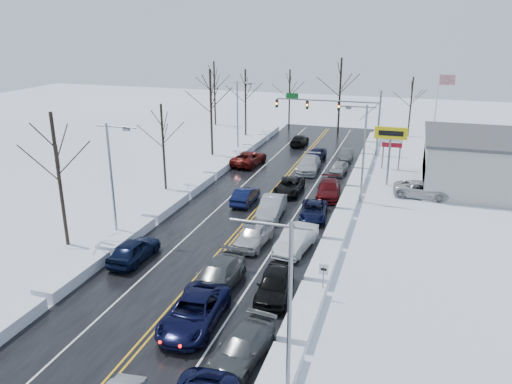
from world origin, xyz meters
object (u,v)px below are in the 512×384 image
(traffic_signal_mast, at_px, (338,109))
(tires_plus_sign, at_px, (391,137))
(flagpole, at_px, (437,108))
(oncoming_car_0, at_px, (245,203))

(traffic_signal_mast, distance_m, tires_plus_sign, 13.92)
(tires_plus_sign, bearing_deg, flagpole, 71.56)
(traffic_signal_mast, height_order, tires_plus_sign, traffic_signal_mast)
(traffic_signal_mast, bearing_deg, flagpole, 9.73)
(tires_plus_sign, bearing_deg, oncoming_car_0, -141.89)
(tires_plus_sign, relative_size, flagpole, 0.60)
(traffic_signal_mast, relative_size, flagpole, 1.33)
(traffic_signal_mast, distance_m, flagpole, 11.90)
(flagpole, xyz_separation_m, oncoming_car_0, (-16.76, -23.49, -5.93))
(oncoming_car_0, bearing_deg, tires_plus_sign, -142.13)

